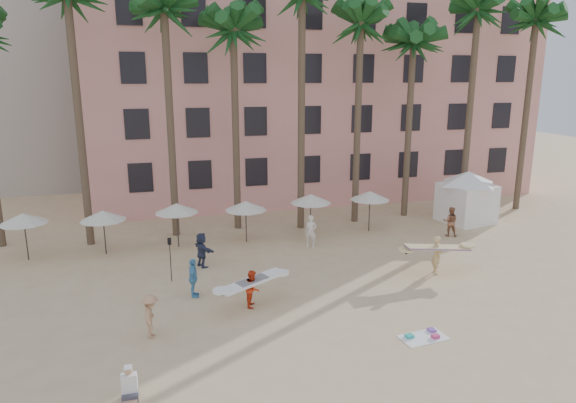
# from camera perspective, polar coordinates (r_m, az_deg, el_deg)

# --- Properties ---
(ground) EXTENTS (120.00, 120.00, 0.00)m
(ground) POSITION_cam_1_polar(r_m,az_deg,el_deg) (20.18, 5.06, -15.13)
(ground) COLOR #D1B789
(ground) RESTS_ON ground
(pink_hotel) EXTENTS (35.00, 14.00, 16.00)m
(pink_hotel) POSITION_cam_1_polar(r_m,az_deg,el_deg) (44.56, 2.24, 11.62)
(pink_hotel) COLOR pink
(pink_hotel) RESTS_ON ground
(palm_row) EXTENTS (44.40, 5.40, 16.30)m
(palm_row) POSITION_cam_1_polar(r_m,az_deg,el_deg) (32.38, -3.20, 19.55)
(palm_row) COLOR brown
(palm_row) RESTS_ON ground
(umbrella_row) EXTENTS (22.50, 2.70, 2.73)m
(umbrella_row) POSITION_cam_1_polar(r_m,az_deg,el_deg) (30.13, -8.46, -0.55)
(umbrella_row) COLOR #332B23
(umbrella_row) RESTS_ON ground
(cabana) EXTENTS (5.22, 5.22, 3.50)m
(cabana) POSITION_cam_1_polar(r_m,az_deg,el_deg) (36.66, 19.28, 0.98)
(cabana) COLOR white
(cabana) RESTS_ON ground
(beach_towel) EXTENTS (1.90, 1.20, 0.14)m
(beach_towel) POSITION_cam_1_polar(r_m,az_deg,el_deg) (20.98, 14.89, -14.27)
(beach_towel) COLOR white
(beach_towel) RESTS_ON ground
(carrier_yellow) EXTENTS (3.39, 0.95, 1.95)m
(carrier_yellow) POSITION_cam_1_polar(r_m,az_deg,el_deg) (26.95, 16.23, -5.48)
(carrier_yellow) COLOR tan
(carrier_yellow) RESTS_ON ground
(carrier_white) EXTENTS (3.15, 1.95, 1.63)m
(carrier_white) POSITION_cam_1_polar(r_m,az_deg,el_deg) (22.47, -3.96, -9.43)
(carrier_white) COLOR red
(carrier_white) RESTS_ON ground
(beachgoers) EXTENTS (18.98, 9.42, 1.90)m
(beachgoers) POSITION_cam_1_polar(r_m,az_deg,el_deg) (26.07, -2.04, -5.98)
(beachgoers) COLOR #2F3853
(beachgoers) RESTS_ON ground
(paddle) EXTENTS (0.18, 0.04, 2.23)m
(paddle) POSITION_cam_1_polar(r_m,az_deg,el_deg) (25.39, -12.96, -5.69)
(paddle) COLOR black
(paddle) RESTS_ON ground
(seated_man) EXTENTS (0.49, 0.86, 1.11)m
(seated_man) POSITION_cam_1_polar(r_m,az_deg,el_deg) (17.47, -17.19, -19.30)
(seated_man) COLOR #3F3F4C
(seated_man) RESTS_ON ground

